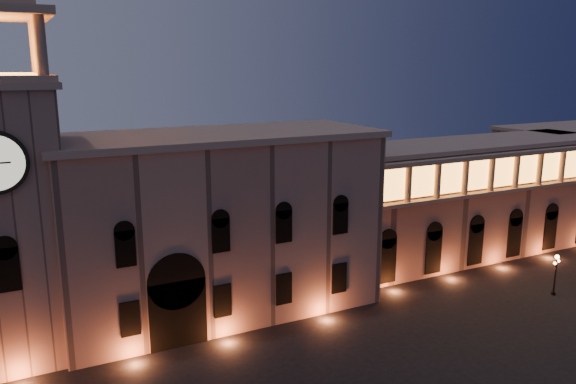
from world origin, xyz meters
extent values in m
cube|color=#916D5F|center=(-2.00, 22.00, 8.50)|extent=(30.00, 12.00, 17.00)
cube|color=tan|center=(-2.00, 22.00, 17.30)|extent=(30.80, 12.80, 0.60)
cube|color=black|center=(-8.00, 16.60, 3.00)|extent=(5.00, 1.40, 6.00)
cylinder|color=black|center=(-8.00, 16.60, 6.00)|extent=(5.00, 1.40, 5.00)
cube|color=orange|center=(-8.00, 16.40, 2.80)|extent=(4.20, 0.20, 5.00)
cube|color=#916D5F|center=(-20.50, 21.00, 11.00)|extent=(9.00, 9.00, 22.00)
cylinder|color=tan|center=(-16.70, 17.20, 25.10)|extent=(0.76, 0.76, 4.20)
cylinder|color=tan|center=(-16.70, 24.80, 25.10)|extent=(0.76, 0.76, 4.20)
cylinder|color=tan|center=(-16.70, 21.00, 25.10)|extent=(0.76, 0.76, 4.20)
cube|color=#8B6759|center=(32.00, 24.00, 7.00)|extent=(40.00, 10.00, 14.00)
cube|color=tan|center=(32.00, 24.00, 14.25)|extent=(40.60, 10.60, 0.50)
cube|color=tan|center=(32.00, 18.50, 9.30)|extent=(40.00, 1.20, 0.40)
cube|color=tan|center=(32.00, 18.50, 13.60)|extent=(40.00, 1.40, 0.50)
cube|color=orange|center=(32.00, 19.05, 11.50)|extent=(38.00, 0.15, 3.60)
cylinder|color=tan|center=(14.00, 18.50, 11.50)|extent=(0.70, 0.70, 4.00)
cylinder|color=tan|center=(18.00, 18.50, 11.50)|extent=(0.70, 0.70, 4.00)
cylinder|color=tan|center=(22.00, 18.50, 11.50)|extent=(0.70, 0.70, 4.00)
cylinder|color=tan|center=(26.00, 18.50, 11.50)|extent=(0.70, 0.70, 4.00)
cylinder|color=tan|center=(30.00, 18.50, 11.50)|extent=(0.70, 0.70, 4.00)
cylinder|color=tan|center=(34.00, 18.50, 11.50)|extent=(0.70, 0.70, 4.00)
cylinder|color=tan|center=(38.00, 18.50, 11.50)|extent=(0.70, 0.70, 4.00)
cylinder|color=tan|center=(42.00, 18.50, 11.50)|extent=(0.70, 0.70, 4.00)
cube|color=#8B6759|center=(58.00, 30.00, 7.00)|extent=(20.00, 12.00, 14.00)
cylinder|color=black|center=(30.56, 9.32, 2.04)|extent=(0.16, 0.16, 4.08)
cylinder|color=black|center=(30.56, 9.32, 0.15)|extent=(0.45, 0.45, 0.31)
sphere|color=#F6B062|center=(30.56, 9.32, 4.18)|extent=(0.45, 0.45, 0.45)
cylinder|color=black|center=(30.31, 9.23, 3.57)|extent=(0.98, 0.39, 0.06)
sphere|color=#F6B062|center=(30.07, 9.15, 3.62)|extent=(0.33, 0.33, 0.33)
cylinder|color=black|center=(30.80, 9.40, 3.57)|extent=(0.98, 0.39, 0.06)
sphere|color=#F6B062|center=(31.04, 9.48, 3.62)|extent=(0.33, 0.33, 0.33)
camera|label=1|loc=(-19.47, -27.70, 23.71)|focal=35.00mm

